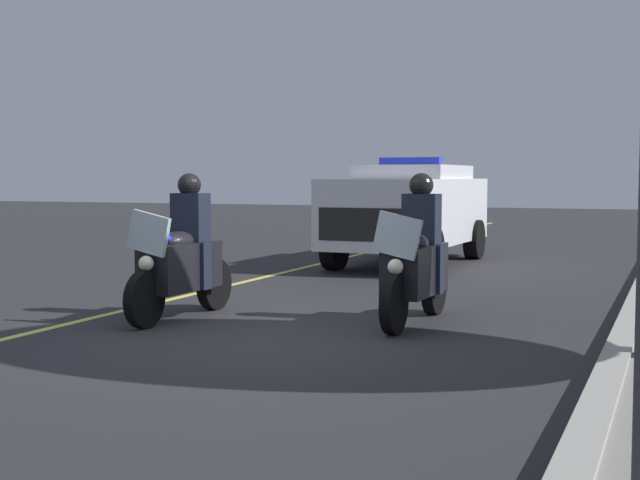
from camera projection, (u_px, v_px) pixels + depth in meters
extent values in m
plane|color=#28282B|center=(249.00, 339.00, 9.01)|extent=(80.00, 80.00, 0.00)
cube|color=#9E9B93|center=(616.00, 360.00, 7.62)|extent=(48.00, 0.24, 0.15)
cube|color=#E0D14C|center=(66.00, 324.00, 9.90)|extent=(48.00, 0.12, 0.01)
cylinder|color=black|center=(145.00, 300.00, 9.64)|extent=(0.64, 0.13, 0.64)
cylinder|color=black|center=(214.00, 284.00, 11.00)|extent=(0.64, 0.15, 0.64)
cube|color=black|center=(181.00, 266.00, 10.28)|extent=(1.21, 0.47, 0.56)
ellipsoid|color=black|center=(178.00, 241.00, 10.21)|extent=(0.57, 0.33, 0.24)
cube|color=silver|center=(149.00, 233.00, 9.67)|extent=(0.07, 0.56, 0.53)
sphere|color=#F9F4CC|center=(146.00, 263.00, 9.64)|extent=(0.17, 0.17, 0.17)
sphere|color=red|center=(144.00, 238.00, 9.86)|extent=(0.09, 0.09, 0.09)
sphere|color=#1933F2|center=(168.00, 239.00, 9.73)|extent=(0.09, 0.09, 0.09)
cube|color=black|center=(191.00, 218.00, 10.45)|extent=(0.29, 0.41, 0.60)
cube|color=black|center=(203.00, 266.00, 10.35)|extent=(0.18, 0.14, 0.56)
cube|color=black|center=(174.00, 264.00, 10.52)|extent=(0.18, 0.14, 0.56)
sphere|color=black|center=(189.00, 185.00, 10.40)|extent=(0.28, 0.28, 0.28)
cylinder|color=black|center=(394.00, 305.00, 9.26)|extent=(0.64, 0.13, 0.64)
cylinder|color=black|center=(434.00, 288.00, 10.62)|extent=(0.64, 0.15, 0.64)
cube|color=black|center=(415.00, 270.00, 9.90)|extent=(1.21, 0.47, 0.56)
ellipsoid|color=black|center=(414.00, 244.00, 9.83)|extent=(0.57, 0.33, 0.24)
cube|color=silver|center=(397.00, 235.00, 9.29)|extent=(0.07, 0.56, 0.53)
sphere|color=#F9F4CC|center=(395.00, 267.00, 9.26)|extent=(0.17, 0.17, 0.17)
sphere|color=red|center=(387.00, 241.00, 9.48)|extent=(0.09, 0.09, 0.09)
sphere|color=#1933F2|center=(416.00, 242.00, 9.35)|extent=(0.09, 0.09, 0.09)
cube|color=black|center=(422.00, 220.00, 10.07)|extent=(0.29, 0.41, 0.60)
cube|color=black|center=(436.00, 269.00, 9.97)|extent=(0.18, 0.14, 0.56)
cube|color=black|center=(403.00, 268.00, 10.14)|extent=(0.18, 0.14, 0.56)
sphere|color=black|center=(421.00, 185.00, 10.02)|extent=(0.28, 0.28, 0.28)
cube|color=silver|center=(409.00, 211.00, 16.73)|extent=(4.94, 2.00, 1.24)
cube|color=silver|center=(414.00, 175.00, 16.96)|extent=(2.44, 1.80, 0.36)
cube|color=#2633D8|center=(411.00, 161.00, 16.75)|extent=(0.31, 1.21, 0.14)
cube|color=black|center=(364.00, 225.00, 14.55)|extent=(0.15, 1.62, 0.56)
cylinder|color=black|center=(431.00, 251.00, 15.00)|extent=(0.81, 0.30, 0.80)
cylinder|color=black|center=(334.00, 248.00, 15.72)|extent=(0.81, 0.30, 0.80)
cylinder|color=black|center=(474.00, 239.00, 17.83)|extent=(0.81, 0.30, 0.80)
cylinder|color=black|center=(391.00, 237.00, 18.55)|extent=(0.81, 0.30, 0.80)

